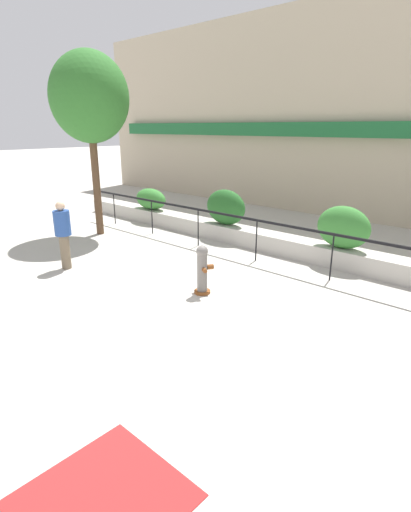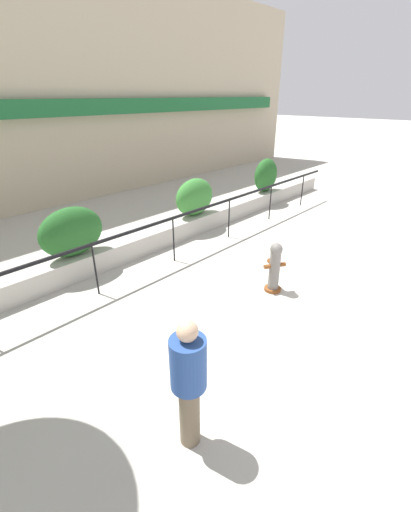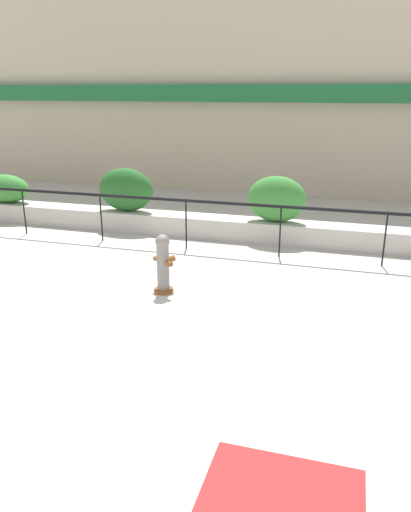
{
  "view_description": "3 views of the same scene",
  "coord_description": "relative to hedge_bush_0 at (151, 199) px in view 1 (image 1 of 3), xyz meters",
  "views": [
    {
      "loc": [
        5.93,
        -3.57,
        3.46
      ],
      "look_at": [
        0.19,
        2.69,
        0.7
      ],
      "focal_mm": 28.0,
      "sensor_mm": 36.0,
      "label": 1
    },
    {
      "loc": [
        -5.14,
        -0.89,
        3.77
      ],
      "look_at": [
        -0.35,
        3.52,
        0.69
      ],
      "focal_mm": 24.0,
      "sensor_mm": 36.0,
      "label": 2
    },
    {
      "loc": [
        3.55,
        -5.5,
        3.49
      ],
      "look_at": [
        1.0,
        3.09,
        0.49
      ],
      "focal_mm": 35.0,
      "sensor_mm": 36.0,
      "label": 3
    }
  ],
  "objects": [
    {
      "name": "ground_plane",
      "position": [
        5.63,
        -6.0,
        -0.89
      ],
      "size": [
        120.0,
        120.0,
        0.0
      ],
      "primitive_type": "plane",
      "color": "#B2ADA3"
    },
    {
      "name": "fire_hydrant",
      "position": [
        6.07,
        -3.69,
        -0.33
      ],
      "size": [
        0.48,
        0.48,
        1.08
      ],
      "color": "brown",
      "rests_on": "ground"
    },
    {
      "name": "street_tree",
      "position": [
        0.05,
        -2.31,
        3.4
      ],
      "size": [
        2.6,
        2.34,
        5.68
      ],
      "color": "brown",
      "rests_on": "ground"
    },
    {
      "name": "building_facade",
      "position": [
        5.63,
        5.98,
        3.1
      ],
      "size": [
        30.0,
        1.36,
        8.0
      ],
      "color": "tan",
      "rests_on": "ground"
    },
    {
      "name": "pedestrian",
      "position": [
        2.42,
        -4.87,
        0.1
      ],
      "size": [
        0.43,
        0.43,
        1.73
      ],
      "color": "brown",
      "rests_on": "ground"
    },
    {
      "name": "planter_wall_low",
      "position": [
        5.63,
        0.0,
        -0.64
      ],
      "size": [
        18.0,
        0.7,
        0.5
      ],
      "primitive_type": "cube",
      "color": "#B7B2A8",
      "rests_on": "ground"
    },
    {
      "name": "tactile_warning_pad",
      "position": [
        8.82,
        -8.07,
        -0.88
      ],
      "size": [
        1.45,
        1.45,
        0.01
      ],
      "primitive_type": "cube",
      "color": "#B22323",
      "rests_on": "ground"
    },
    {
      "name": "fence_railing_segment",
      "position": [
        5.63,
        -1.1,
        0.13
      ],
      "size": [
        15.0,
        0.05,
        1.15
      ],
      "color": "black",
      "rests_on": "ground"
    },
    {
      "name": "hedge_bush_2",
      "position": [
        7.51,
        0.0,
        0.16
      ],
      "size": [
        1.38,
        0.67,
        1.08
      ],
      "primitive_type": "ellipsoid",
      "color": "#387F33",
      "rests_on": "planter_wall_low"
    },
    {
      "name": "hedge_bush_1",
      "position": [
        3.64,
        0.0,
        0.17
      ],
      "size": [
        1.46,
        0.64,
        1.1
      ],
      "primitive_type": "ellipsoid",
      "color": "#235B23",
      "rests_on": "planter_wall_low"
    },
    {
      "name": "hedge_bush_0",
      "position": [
        0.0,
        0.0,
        0.0
      ],
      "size": [
        1.47,
        0.7,
        0.77
      ],
      "primitive_type": "ellipsoid",
      "color": "#387F33",
      "rests_on": "planter_wall_low"
    }
  ]
}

